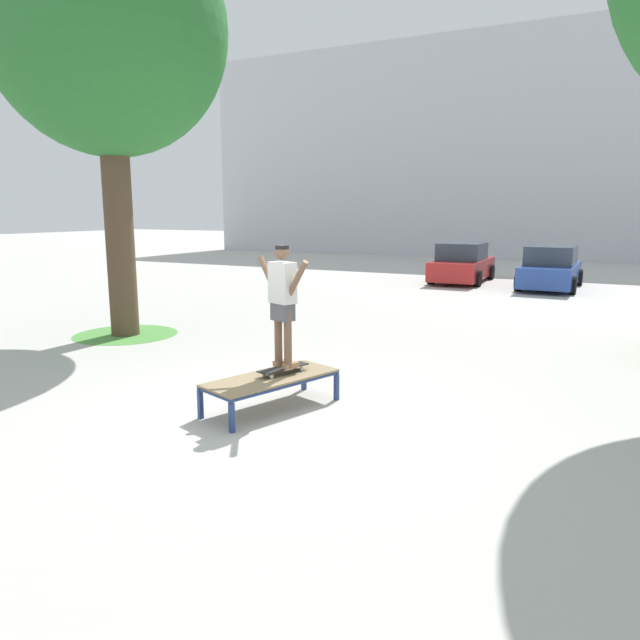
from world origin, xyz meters
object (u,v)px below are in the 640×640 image
(tree_near_left, at_px, (107,30))
(car_red, at_px, (462,264))
(skater, at_px, (283,298))
(skateboard, at_px, (283,368))
(car_blue, at_px, (551,269))
(skate_box, at_px, (271,380))

(tree_near_left, relative_size, car_red, 2.11)
(skater, distance_m, tree_near_left, 7.76)
(skateboard, relative_size, skater, 0.48)
(car_red, bearing_deg, tree_near_left, -108.31)
(skater, distance_m, car_blue, 15.35)
(car_blue, bearing_deg, tree_near_left, -121.10)
(car_red, relative_size, car_blue, 1.00)
(skate_box, relative_size, skateboard, 2.49)
(skateboard, distance_m, car_red, 15.82)
(skate_box, distance_m, skater, 1.14)
(skate_box, xyz_separation_m, skater, (0.07, 0.21, 1.12))
(skater, bearing_deg, skateboard, -109.36)
(skateboard, relative_size, tree_near_left, 0.09)
(skate_box, relative_size, car_blue, 0.48)
(skate_box, distance_m, car_red, 16.02)
(tree_near_left, bearing_deg, car_blue, 58.90)
(skateboard, distance_m, car_blue, 15.33)
(skater, bearing_deg, tree_near_left, 154.63)
(tree_near_left, bearing_deg, car_red, 71.69)
(skateboard, height_order, skater, skater)
(skater, xyz_separation_m, car_blue, (2.03, 15.19, -0.84))
(skateboard, bearing_deg, car_red, 94.33)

